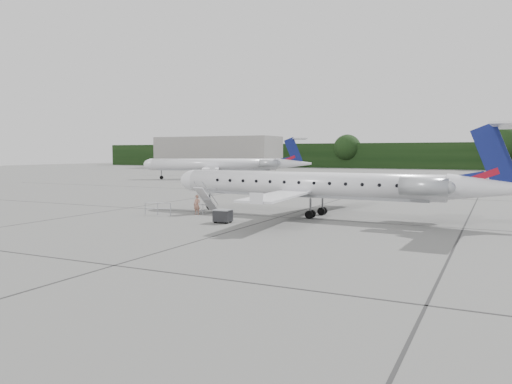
% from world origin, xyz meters
% --- Properties ---
extents(ground, '(320.00, 320.00, 0.00)m').
position_xyz_m(ground, '(0.00, 0.00, 0.00)').
color(ground, '#62625F').
rests_on(ground, ground).
extents(treeline, '(260.00, 4.00, 8.00)m').
position_xyz_m(treeline, '(0.00, 130.00, 4.00)').
color(treeline, black).
rests_on(treeline, ground).
extents(terminal_building, '(40.00, 14.00, 10.00)m').
position_xyz_m(terminal_building, '(-70.00, 110.00, 5.00)').
color(terminal_building, gray).
rests_on(terminal_building, ground).
extents(main_regional_jet, '(27.92, 20.72, 6.93)m').
position_xyz_m(main_regional_jet, '(-1.93, 7.86, 3.46)').
color(main_regional_jet, silver).
rests_on(main_regional_jet, ground).
extents(airstair, '(0.96, 2.39, 2.17)m').
position_xyz_m(airstair, '(-9.96, 6.05, 1.09)').
color(airstair, silver).
rests_on(airstair, ground).
extents(passenger, '(0.59, 0.39, 1.61)m').
position_xyz_m(passenger, '(-10.03, 4.72, 0.80)').
color(passenger, '#986553').
rests_on(passenger, ground).
extents(safety_railing, '(2.17, 0.52, 1.00)m').
position_xyz_m(safety_railing, '(-12.61, 3.00, 0.50)').
color(safety_railing, '#97999F').
rests_on(safety_railing, ground).
extents(baggage_cart, '(1.23, 1.02, 1.02)m').
position_xyz_m(baggage_cart, '(-5.79, 1.51, 0.51)').
color(baggage_cart, '#232325').
rests_on(baggage_cart, ground).
extents(bg_regional_left, '(35.45, 31.15, 7.73)m').
position_xyz_m(bg_regional_left, '(-35.76, 50.58, 3.86)').
color(bg_regional_left, silver).
rests_on(bg_regional_left, ground).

